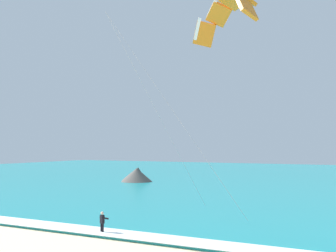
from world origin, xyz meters
TOP-DOWN VIEW (x-y plane):
  - sea at (0.00, 70.62)m, footprint 200.00×120.00m
  - surf_foam at (0.00, 11.62)m, footprint 200.00×2.38m
  - surfboard at (-2.34, 11.50)m, footprint 0.90×1.47m
  - kitesurfer at (-2.33, 11.51)m, footprint 0.64×0.63m
  - kite_primary at (4.85, 18.54)m, footprint 10.70×10.12m
  - headland_left at (-22.59, 49.02)m, footprint 7.13×6.87m

SIDE VIEW (x-z plane):
  - surfboard at x=-2.34m, z-range -0.02..0.07m
  - sea at x=0.00m, z-range 0.00..0.20m
  - surf_foam at x=0.00m, z-range 0.20..0.24m
  - kitesurfer at x=-2.33m, z-range 0.10..1.79m
  - headland_left at x=-22.59m, z-range -0.12..2.54m
  - kite_primary at x=4.85m, z-range 8.62..26.43m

